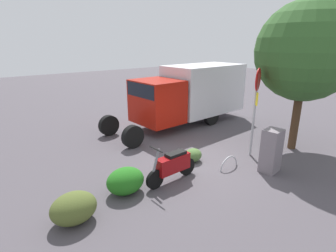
# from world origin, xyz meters

# --- Properties ---
(ground_plane) EXTENTS (60.00, 60.00, 0.00)m
(ground_plane) POSITION_xyz_m (0.00, 0.00, 0.00)
(ground_plane) COLOR #4D474D
(box_truck_near) EXTENTS (7.61, 2.48, 2.84)m
(box_truck_near) POSITION_xyz_m (-2.89, -3.58, 1.58)
(box_truck_near) COLOR black
(box_truck_near) RESTS_ON ground
(motorcycle) EXTENTS (1.81, 0.55, 1.20)m
(motorcycle) POSITION_xyz_m (1.55, 0.51, 0.52)
(motorcycle) COLOR black
(motorcycle) RESTS_ON ground
(stop_sign) EXTENTS (0.71, 0.33, 3.13)m
(stop_sign) POSITION_xyz_m (-1.87, 0.80, 2.08)
(stop_sign) COLOR #9E9EA3
(stop_sign) RESTS_ON ground
(street_tree) EXTENTS (3.48, 3.48, 5.37)m
(street_tree) POSITION_xyz_m (-3.70, 1.39, 3.62)
(street_tree) COLOR #47301E
(street_tree) RESTS_ON ground
(utility_cabinet) EXTENTS (0.63, 0.55, 1.39)m
(utility_cabinet) POSITION_xyz_m (-1.27, 1.92, 0.70)
(utility_cabinet) COLOR slate
(utility_cabinet) RESTS_ON ground
(bike_rack_hoop) EXTENTS (0.85, 0.06, 0.85)m
(bike_rack_hoop) POSITION_xyz_m (-0.42, 1.00, 0.00)
(bike_rack_hoop) COLOR #B7B7BC
(bike_rack_hoop) RESTS_ON ground
(shrub_near_sign) EXTENTS (1.05, 0.86, 0.72)m
(shrub_near_sign) POSITION_xyz_m (4.50, 0.57, 0.36)
(shrub_near_sign) COLOR #4F5C28
(shrub_near_sign) RESTS_ON ground
(shrub_mid_verge) EXTENTS (0.67, 0.55, 0.46)m
(shrub_mid_verge) POSITION_xyz_m (0.16, -0.11, 0.23)
(shrub_mid_verge) COLOR #486933
(shrub_mid_verge) RESTS_ON ground
(shrub_by_tree) EXTENTS (1.05, 0.86, 0.72)m
(shrub_by_tree) POSITION_xyz_m (2.97, 0.21, 0.36)
(shrub_by_tree) COLOR #216A1A
(shrub_by_tree) RESTS_ON ground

